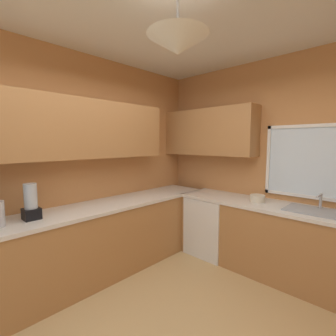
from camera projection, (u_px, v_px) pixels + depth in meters
room_shell at (183, 125)px, 2.29m from camera, size 3.56×4.05×2.81m
counter_run_left at (88, 244)px, 2.85m from camera, size 0.65×3.66×0.88m
counter_run_back at (279, 241)px, 2.92m from camera, size 2.65×0.65×0.88m
dishwasher at (212, 225)px, 3.56m from camera, size 0.60×0.60×0.84m
sink_assembly at (317, 211)px, 2.63m from camera, size 0.62×0.40×0.19m
bowl at (258, 198)px, 3.07m from camera, size 0.18×0.18×0.09m
blender_appliance at (31, 203)px, 2.36m from camera, size 0.15×0.15×0.36m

